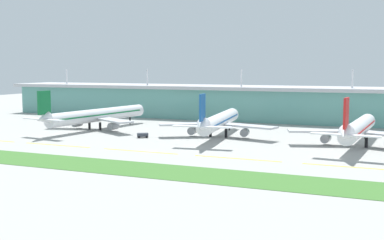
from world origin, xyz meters
name	(u,v)px	position (x,y,z in m)	size (l,w,h in m)	color
ground_plane	(150,151)	(0.00, 0.00, 0.00)	(600.00, 600.00, 0.00)	#9E9E99
terminal_building	(244,102)	(0.00, 110.48, 9.24)	(288.00, 34.00, 27.07)	#5B9E93
airliner_near	(97,115)	(-49.08, 42.55, 6.46)	(48.30, 70.54, 18.90)	silver
airliner_middle	(219,121)	(9.95, 41.58, 6.45)	(48.42, 64.52, 18.90)	white
airliner_far	(358,129)	(63.58, 37.79, 6.45)	(48.68, 62.49, 18.90)	white
taxiway_stripe_mid_west	(57,145)	(-37.00, -1.22, 0.02)	(28.00, 0.70, 0.04)	yellow
taxiway_stripe_centre	(140,151)	(-3.00, -1.22, 0.02)	(28.00, 0.70, 0.04)	yellow
taxiway_stripe_mid_east	(237,159)	(31.00, -1.22, 0.02)	(28.00, 0.70, 0.04)	yellow
taxiway_stripe_east	(352,167)	(65.00, -1.22, 0.02)	(28.00, 0.70, 0.04)	yellow
grass_verge	(106,166)	(0.00, -26.83, 0.05)	(300.00, 18.00, 0.10)	#3D702D
pushback_tug	(143,135)	(-17.56, 27.65, 1.10)	(5.00, 4.37, 1.85)	#333842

